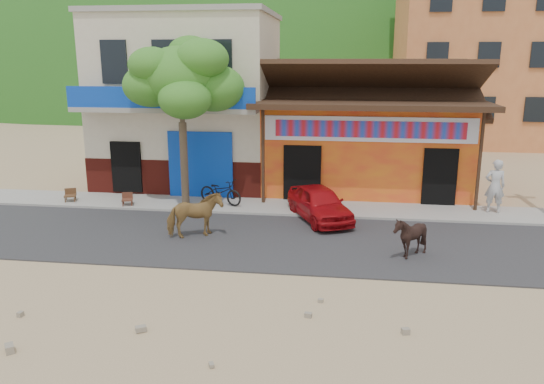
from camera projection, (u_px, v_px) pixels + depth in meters
The scene contains 15 objects.
ground at pixel (295, 276), 13.41m from camera, with size 120.00×120.00×0.00m, color #9E825B.
road at pixel (303, 242), 15.81m from camera, with size 60.00×5.00×0.04m, color #28282B.
sidewalk at pixel (311, 208), 19.16m from camera, with size 60.00×2.00×0.12m, color gray.
dance_club at pixel (365, 145), 22.31m from camera, with size 8.00×6.00×3.60m, color orange.
cafe_building at pixel (191, 102), 22.87m from camera, with size 7.00×6.00×7.00m, color beige.
apartment_front at pixel (471, 47), 33.80m from camera, with size 9.00×9.00×12.00m, color #CC723F.
hillside at pixel (340, 11), 77.66m from camera, with size 100.00×40.00×24.00m, color #194C14.
tree at pixel (182, 123), 18.81m from camera, with size 3.00×3.00×6.00m, color #2D721E, non-canonical shape.
cow_tan at pixel (195, 215), 16.01m from camera, with size 0.75×1.65×1.39m, color olive.
cow_dark at pixel (410, 237), 14.42m from camera, with size 0.96×1.08×1.18m, color black.
red_car at pixel (319, 203), 17.78m from camera, with size 1.36×3.37×1.15m, color #A40B10.
scooter at pixel (221, 191), 19.42m from camera, with size 0.63×1.80×0.95m, color black.
pedestrian at pixel (495, 186), 18.25m from camera, with size 0.69×0.45×1.88m, color silver.
cafe_chair_left at pixel (70, 190), 19.80m from camera, with size 0.41×0.41×0.87m, color #4B2A19, non-canonical shape.
cafe_chair_right at pixel (127, 194), 19.28m from camera, with size 0.38×0.38×0.82m, color #4D2619, non-canonical shape.
Camera 1 is at (1.09, -12.44, 5.37)m, focal length 35.00 mm.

